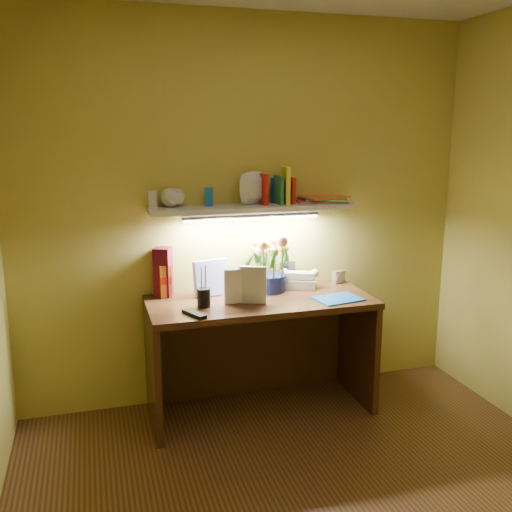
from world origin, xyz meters
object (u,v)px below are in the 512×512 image
Objects in this scene: flower_bouquet at (269,262)px; telephone at (299,278)px; desk_clock at (339,277)px; whisky_bottle at (164,277)px; desk at (261,356)px.

flower_bouquet is 0.25m from telephone.
telephone is (0.22, 0.02, -0.13)m from flower_bouquet.
flower_bouquet is at bearing 168.68° from desk_clock.
whisky_bottle is (-0.89, 0.03, 0.07)m from telephone.
desk_clock is (0.63, 0.22, 0.42)m from desk.
telephone is 2.51× the size of desk_clock.
desk is 0.60m from flower_bouquet.
telephone is (0.33, 0.18, 0.44)m from desk.
whisky_bottle is at bearing 163.31° from desk_clock.
flower_bouquet is 4.57× the size of desk_clock.
desk is 16.52× the size of desk_clock.
desk is 6.58× the size of telephone.
desk is 0.79m from whisky_bottle.
desk is at bearing -122.65° from flower_bouquet.
flower_bouquet is at bearing 57.35° from desk.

